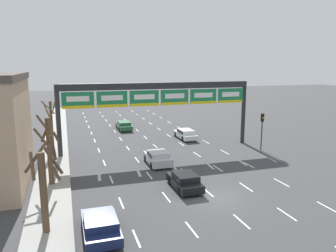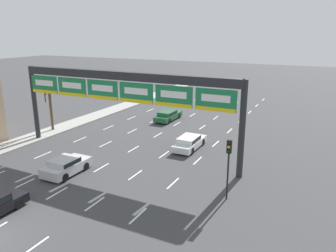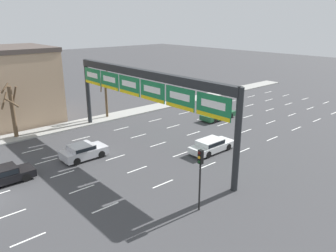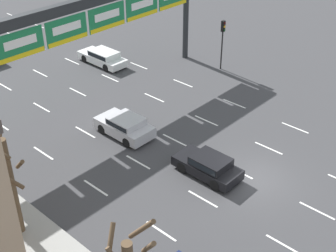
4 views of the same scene
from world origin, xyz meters
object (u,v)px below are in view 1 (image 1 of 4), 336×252
(traffic_light_near_gantry, at_px, (262,124))
(tree_bare_closest, at_px, (49,147))
(sign_gantry, at_px, (159,95))
(tree_bare_third, at_px, (51,123))
(car_white, at_px, (185,134))
(car_green, at_px, (124,125))
(car_silver, at_px, (158,157))
(car_navy, at_px, (101,225))
(tree_bare_second, at_px, (45,183))
(car_black, at_px, (185,180))

(traffic_light_near_gantry, relative_size, tree_bare_closest, 0.75)
(sign_gantry, height_order, tree_bare_third, sign_gantry)
(car_white, height_order, car_green, car_white)
(car_silver, xyz_separation_m, tree_bare_third, (-9.78, 8.30, 2.53))
(car_navy, xyz_separation_m, tree_bare_third, (-3.05, 20.20, 2.60))
(traffic_light_near_gantry, xyz_separation_m, tree_bare_closest, (-22.18, -4.43, 0.13))
(tree_bare_closest, bearing_deg, sign_gantry, 35.96)
(traffic_light_near_gantry, relative_size, tree_bare_second, 0.73)
(car_green, bearing_deg, sign_gantry, -82.14)
(sign_gantry, distance_m, car_green, 14.08)
(car_black, bearing_deg, car_navy, -143.27)
(sign_gantry, relative_size, traffic_light_near_gantry, 5.21)
(sign_gantry, relative_size, tree_bare_closest, 3.91)
(car_navy, xyz_separation_m, car_green, (6.68, 30.18, 0.02))
(car_white, xyz_separation_m, car_silver, (-6.49, -9.71, 0.04))
(traffic_light_near_gantry, bearing_deg, sign_gantry, 160.68)
(sign_gantry, height_order, tree_bare_second, sign_gantry)
(car_white, distance_m, tree_bare_second, 26.11)
(tree_bare_closest, bearing_deg, car_silver, 16.09)
(car_silver, relative_size, tree_bare_third, 0.66)
(car_navy, height_order, car_silver, car_silver)
(car_silver, distance_m, car_black, 6.68)
(car_navy, xyz_separation_m, tree_bare_second, (-2.85, 1.16, 2.38))
(tree_bare_second, distance_m, tree_bare_third, 19.04)
(car_black, distance_m, tree_bare_second, 10.92)
(sign_gantry, relative_size, car_white, 4.66)
(car_white, height_order, tree_bare_closest, tree_bare_closest)
(car_silver, bearing_deg, car_green, 90.15)
(traffic_light_near_gantry, bearing_deg, car_navy, -144.91)
(sign_gantry, bearing_deg, traffic_light_near_gantry, -19.32)
(car_white, relative_size, traffic_light_near_gantry, 1.12)
(car_green, height_order, car_black, car_black)
(car_silver, height_order, tree_bare_closest, tree_bare_closest)
(car_navy, bearing_deg, traffic_light_near_gantry, 35.09)
(tree_bare_closest, bearing_deg, tree_bare_second, -89.68)
(sign_gantry, distance_m, car_silver, 7.92)
(traffic_light_near_gantry, distance_m, tree_bare_third, 23.31)
(sign_gantry, relative_size, car_green, 4.50)
(car_black, xyz_separation_m, tree_bare_third, (-10.06, 14.97, 2.56))
(sign_gantry, relative_size, tree_bare_third, 3.66)
(tree_bare_second, bearing_deg, car_silver, 48.27)
(car_white, distance_m, car_silver, 11.68)
(traffic_light_near_gantry, height_order, tree_bare_closest, tree_bare_closest)
(sign_gantry, bearing_deg, car_navy, -115.96)
(car_black, relative_size, tree_bare_closest, 0.71)
(tree_bare_third, bearing_deg, car_silver, -40.33)
(sign_gantry, distance_m, car_black, 13.39)
(car_white, height_order, car_silver, car_silver)
(car_navy, bearing_deg, car_white, 58.56)
(car_white, height_order, tree_bare_second, tree_bare_second)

